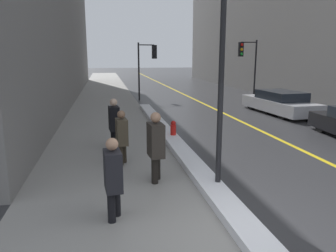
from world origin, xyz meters
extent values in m
plane|color=#2D2D30|center=(0.00, 0.00, 0.00)|extent=(160.00, 160.00, 0.00)
cube|color=gray|center=(-2.00, 15.00, 0.01)|extent=(4.00, 80.00, 0.01)
cube|color=gold|center=(4.00, 15.00, 0.00)|extent=(0.16, 80.00, 0.00)
cube|color=white|center=(0.16, 6.41, 0.09)|extent=(0.54, 15.45, 0.19)
cylinder|color=black|center=(0.33, 1.94, 2.16)|extent=(0.12, 0.12, 4.32)
cylinder|color=black|center=(0.24, 17.55, 1.90)|extent=(0.11, 0.11, 3.80)
cylinder|color=black|center=(0.78, 17.64, 3.65)|extent=(1.10, 0.24, 0.07)
cube|color=black|center=(1.32, 17.72, 3.20)|extent=(0.33, 0.24, 0.90)
sphere|color=red|center=(1.30, 17.84, 3.49)|extent=(0.19, 0.19, 0.19)
sphere|color=orange|center=(1.30, 17.84, 3.20)|extent=(0.19, 0.19, 0.19)
sphere|color=green|center=(1.30, 17.84, 2.91)|extent=(0.19, 0.19, 0.19)
cylinder|color=black|center=(7.70, 15.70, 1.97)|extent=(0.11, 0.11, 3.94)
cylinder|color=black|center=(7.15, 15.66, 3.79)|extent=(1.10, 0.16, 0.07)
cube|color=black|center=(6.60, 15.61, 3.34)|extent=(0.31, 0.22, 0.90)
sphere|color=red|center=(6.61, 15.49, 3.63)|extent=(0.19, 0.19, 0.19)
sphere|color=orange|center=(6.61, 15.49, 3.34)|extent=(0.19, 0.19, 0.19)
sphere|color=green|center=(6.61, 15.49, 3.05)|extent=(0.19, 0.19, 0.19)
cylinder|color=black|center=(-1.92, 1.12, 0.41)|extent=(0.14, 0.14, 0.82)
cylinder|color=black|center=(-2.02, 0.88, 0.41)|extent=(0.14, 0.14, 0.82)
cube|color=black|center=(-1.97, 1.00, 0.93)|extent=(0.33, 0.52, 0.72)
sphere|color=tan|center=(-1.97, 1.00, 1.42)|extent=(0.22, 0.22, 0.22)
cylinder|color=black|center=(-0.90, 2.80, 0.45)|extent=(0.16, 0.16, 0.90)
cylinder|color=black|center=(-0.99, 2.54, 0.45)|extent=(0.16, 0.16, 0.90)
cube|color=#2D2823|center=(-0.95, 2.67, 1.02)|extent=(0.36, 0.57, 0.78)
sphere|color=tan|center=(-0.95, 2.67, 1.55)|extent=(0.24, 0.24, 0.24)
cube|color=black|center=(-0.98, 3.04, 0.85)|extent=(0.12, 0.23, 0.28)
cylinder|color=#2A241B|center=(-1.60, 4.23, 0.40)|extent=(0.14, 0.14, 0.81)
cylinder|color=#2A241B|center=(-1.70, 4.00, 0.40)|extent=(0.14, 0.14, 0.81)
cube|color=#473D2D|center=(-1.65, 4.12, 0.92)|extent=(0.33, 0.51, 0.70)
sphere|color=#8C664C|center=(-1.65, 4.12, 1.39)|extent=(0.22, 0.22, 0.22)
cylinder|color=black|center=(-1.76, 5.83, 0.44)|extent=(0.15, 0.15, 0.87)
cylinder|color=black|center=(-1.86, 5.58, 0.44)|extent=(0.15, 0.15, 0.87)
cube|color=black|center=(-1.81, 5.70, 0.99)|extent=(0.35, 0.55, 0.76)
sphere|color=beige|center=(-1.81, 5.70, 1.51)|extent=(0.24, 0.24, 0.24)
cube|color=black|center=(-1.84, 6.07, 0.83)|extent=(0.12, 0.23, 0.28)
cylinder|color=black|center=(6.20, 6.51, 0.34)|extent=(0.28, 0.69, 0.67)
cube|color=#B2B2B7|center=(6.77, 10.80, 0.45)|extent=(2.02, 4.96, 0.59)
cube|color=black|center=(6.78, 10.68, 0.96)|extent=(1.74, 2.62, 0.44)
cylinder|color=black|center=(5.95, 12.26, 0.34)|extent=(0.25, 0.68, 0.67)
cylinder|color=black|center=(7.41, 12.35, 0.34)|extent=(0.25, 0.68, 0.67)
cylinder|color=black|center=(6.14, 9.25, 0.34)|extent=(0.25, 0.68, 0.67)
cylinder|color=black|center=(7.60, 9.34, 0.34)|extent=(0.25, 0.68, 0.67)
cylinder|color=red|center=(0.26, 6.44, 0.28)|extent=(0.20, 0.20, 0.55)
sphere|color=red|center=(0.26, 6.44, 0.61)|extent=(0.18, 0.18, 0.18)
camera|label=1|loc=(-2.06, -4.58, 2.92)|focal=35.00mm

